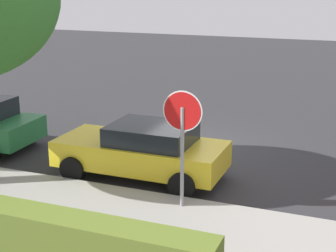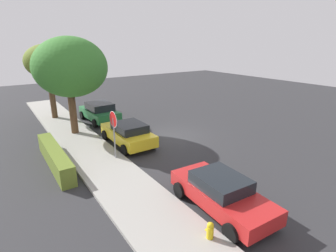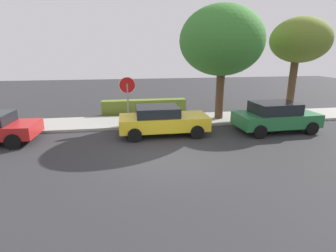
{
  "view_description": "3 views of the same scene",
  "coord_description": "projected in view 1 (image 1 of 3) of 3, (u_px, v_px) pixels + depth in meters",
  "views": [
    {
      "loc": [
        -4.81,
        14.16,
        4.86
      ],
      "look_at": [
        0.33,
        1.15,
        0.85
      ],
      "focal_mm": 55.0,
      "sensor_mm": 36.0,
      "label": 1
    },
    {
      "loc": [
        -13.44,
        9.42,
        6.03
      ],
      "look_at": [
        -1.36,
        1.2,
        1.29
      ],
      "focal_mm": 28.0,
      "sensor_mm": 36.0,
      "label": 2
    },
    {
      "loc": [
        -1.41,
        -9.15,
        3.96
      ],
      "look_at": [
        0.33,
        1.66,
        0.81
      ],
      "focal_mm": 28.0,
      "sensor_mm": 36.0,
      "label": 3
    }
  ],
  "objects": [
    {
      "name": "sidewalk_curb",
      "position": [
        109.0,
        215.0,
        10.85
      ],
      "size": [
        32.0,
        2.63,
        0.14
      ],
      "primitive_type": "cube",
      "color": "#9E9B93",
      "rests_on": "ground_plane"
    },
    {
      "name": "ground_plane",
      "position": [
        192.0,
        144.0,
        15.7
      ],
      "size": [
        60.0,
        60.0,
        0.0
      ],
      "primitive_type": "plane",
      "color": "#2D2D30"
    },
    {
      "name": "stop_sign",
      "position": [
        182.0,
        129.0,
        10.64
      ],
      "size": [
        0.86,
        0.08,
        2.68
      ],
      "color": "gray",
      "rests_on": "ground_plane"
    },
    {
      "name": "parked_car_yellow",
      "position": [
        143.0,
        150.0,
        12.9
      ],
      "size": [
        4.26,
        2.03,
        1.41
      ],
      "color": "yellow",
      "rests_on": "ground_plane"
    },
    {
      "name": "front_yard_hedge",
      "position": [
        70.0,
        242.0,
        8.89
      ],
      "size": [
        5.32,
        0.67,
        0.96
      ],
      "color": "olive",
      "rests_on": "ground_plane"
    }
  ]
}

